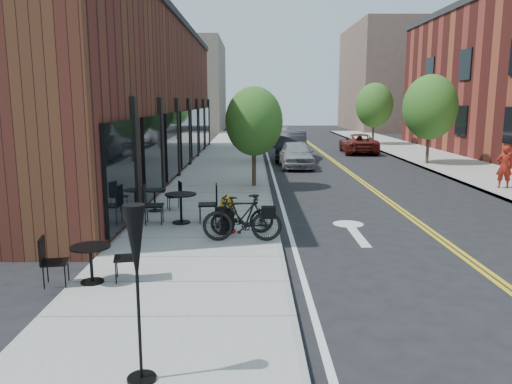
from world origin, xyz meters
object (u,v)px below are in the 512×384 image
object	(u,v)px
bistro_set_b	(181,204)
parked_car_a	(296,154)
bistro_set_c	(155,197)
bicycle_right	(242,215)
bistro_set_a	(91,259)
parked_car_b	(291,145)
parked_car_c	(279,136)
fire_hydrant	(227,214)
patio_umbrella	(136,257)
parked_car_far	(358,143)
bicycle_left	(242,218)
pedestrian	(504,167)

from	to	relation	value
bistro_set_b	parked_car_a	world-z (taller)	parked_car_a
bistro_set_c	parked_car_a	bearing A→B (deg)	43.83
bicycle_right	bistro_set_a	xyz separation A→B (m)	(-2.68, -3.33, -0.03)
parked_car_b	parked_car_c	size ratio (longest dim) A/B	1.07
bistro_set_c	bicycle_right	bearing A→B (deg)	-65.36
fire_hydrant	bistro_set_c	bearing A→B (deg)	121.98
patio_umbrella	parked_car_b	bearing A→B (deg)	81.32
bistro_set_c	parked_car_far	bearing A→B (deg)	40.64
parked_car_a	parked_car_b	distance (m)	3.59
fire_hydrant	patio_umbrella	distance (m)	6.88
bicycle_right	bistro_set_b	world-z (taller)	bistro_set_b
parked_car_b	parked_car_c	xyz separation A→B (m)	(-0.17, 9.90, -0.14)
fire_hydrant	bistro_set_c	world-z (taller)	fire_hydrant
fire_hydrant	bicycle_left	world-z (taller)	bicycle_left
fire_hydrant	bistro_set_b	size ratio (longest dim) A/B	0.49
bistro_set_b	parked_car_a	bearing A→B (deg)	66.70
fire_hydrant	bistro_set_c	distance (m)	3.38
parked_car_a	parked_car_b	size ratio (longest dim) A/B	0.80
bicycle_right	parked_car_a	world-z (taller)	parked_car_a
pedestrian	patio_umbrella	bearing A→B (deg)	63.95
bicycle_right	pedestrian	xyz separation A→B (m)	(9.78, 6.59, 0.33)
fire_hydrant	parked_car_a	bearing A→B (deg)	66.88
fire_hydrant	bicycle_left	size ratio (longest dim) A/B	0.52
parked_car_a	bistro_set_a	bearing A→B (deg)	-108.07
bicycle_left	pedestrian	bearing A→B (deg)	127.99
bistro_set_a	bistro_set_b	xyz separation A→B (m)	(1.00, 4.48, 0.08)
bicycle_right	pedestrian	size ratio (longest dim) A/B	0.98
bicycle_right	parked_car_far	size ratio (longest dim) A/B	0.35
bicycle_left	bistro_set_c	xyz separation A→B (m)	(-2.68, 3.29, -0.13)
bicycle_left	bistro_set_b	size ratio (longest dim) A/B	0.95
fire_hydrant	parked_car_b	bearing A→B (deg)	69.39
fire_hydrant	bicycle_left	xyz separation A→B (m)	(0.39, -0.81, 0.10)
bicycle_left	parked_car_far	world-z (taller)	parked_car_far
bistro_set_a	bistro_set_c	world-z (taller)	bistro_set_a
bistro_set_a	bistro_set_c	size ratio (longest dim) A/B	1.05
parked_car_c	bistro_set_a	bearing A→B (deg)	-98.83
pedestrian	parked_car_c	bearing A→B (deg)	-56.47
bicycle_right	patio_umbrella	size ratio (longest dim) A/B	0.75
bistro_set_a	parked_car_a	size ratio (longest dim) A/B	0.42
bicycle_left	bistro_set_b	bearing A→B (deg)	-134.97
bicycle_right	parked_car_a	xyz separation A→B (m)	(2.51, 13.43, 0.09)
parked_car_c	parked_car_b	bearing A→B (deg)	-88.39
fire_hydrant	bistro_set_b	xyz separation A→B (m)	(-1.30, 0.96, 0.07)
parked_car_a	pedestrian	distance (m)	9.99
patio_umbrella	parked_car_c	world-z (taller)	patio_umbrella
bicycle_right	bistro_set_a	size ratio (longest dim) A/B	0.94
parked_car_a	pedestrian	xyz separation A→B (m)	(7.27, -6.84, 0.24)
bistro_set_a	parked_car_c	xyz separation A→B (m)	(5.03, 30.24, 0.11)
parked_car_a	parked_car_far	xyz separation A→B (m)	(4.72, 7.16, -0.05)
bistro_set_a	parked_car_a	xyz separation A→B (m)	(5.18, 16.76, 0.12)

